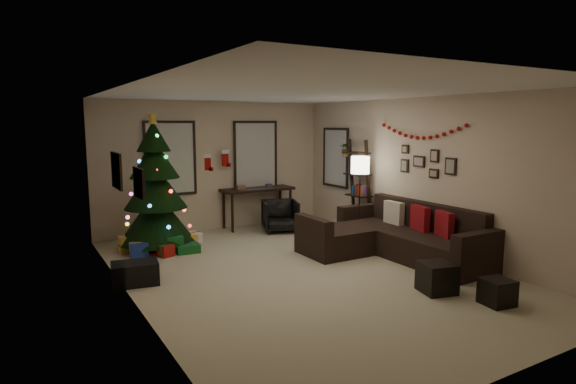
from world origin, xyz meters
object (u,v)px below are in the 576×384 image
at_px(bookshelf, 359,189).
at_px(sofa, 393,239).
at_px(desk_chair, 280,216).
at_px(desk, 257,193).
at_px(christmas_tree, 156,192).

bearing_deg(bookshelf, sofa, -107.47).
bearing_deg(desk_chair, bookshelf, -20.73).
distance_m(desk, bookshelf, 2.24).
bearing_deg(desk, bookshelf, -50.03).
distance_m(desk, desk_chair, 0.80).
relative_size(christmas_tree, desk, 1.57).
xyz_separation_m(christmas_tree, sofa, (3.34, -2.52, -0.74)).
bearing_deg(desk, christmas_tree, -163.58).
relative_size(desk, bookshelf, 0.82).
distance_m(sofa, desk_chair, 2.69).
bearing_deg(sofa, desk, 106.48).
bearing_deg(bookshelf, desk, 129.97).
distance_m(desk_chair, bookshelf, 1.73).
relative_size(desk, desk_chair, 2.38).
bearing_deg(christmas_tree, desk_chair, 1.20).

